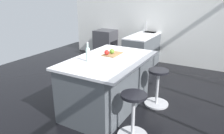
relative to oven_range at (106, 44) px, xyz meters
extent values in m
plane|color=black|center=(2.48, 1.61, -0.43)|extent=(7.59, 7.59, 0.00)
cube|color=silver|center=(-0.35, 1.61, 1.01)|extent=(0.12, 5.84, 2.88)
cube|color=#4C5156|center=(0.00, 1.39, 0.00)|extent=(2.08, 0.60, 0.86)
cube|color=silver|center=(0.00, 1.39, 0.45)|extent=(2.08, 0.60, 0.03)
cube|color=#38383D|center=(-0.26, 1.39, 0.40)|extent=(0.44, 0.36, 0.12)
cylinder|color=#B7B7BC|center=(-0.26, 1.24, 0.60)|extent=(0.02, 0.02, 0.28)
cube|color=#38383D|center=(0.00, 0.00, 0.00)|extent=(0.60, 0.60, 0.86)
cube|color=black|center=(0.00, 0.30, -0.04)|extent=(0.44, 0.01, 0.32)
cube|color=#4C5156|center=(2.76, 1.69, 0.01)|extent=(1.66, 0.92, 0.89)
cube|color=silver|center=(2.76, 1.74, 0.48)|extent=(1.72, 1.12, 0.04)
cylinder|color=#B7B7BC|center=(2.23, 2.43, -0.41)|extent=(0.44, 0.44, 0.03)
cylinder|color=#B7B7BC|center=(2.23, 2.43, -0.10)|extent=(0.05, 0.05, 0.62)
cylinder|color=black|center=(2.23, 2.43, 0.23)|extent=(0.36, 0.36, 0.04)
cylinder|color=#B7B7BC|center=(3.30, 2.43, -0.10)|extent=(0.05, 0.05, 0.62)
cylinder|color=black|center=(3.30, 2.43, 0.23)|extent=(0.36, 0.36, 0.04)
cube|color=olive|center=(2.52, 1.66, 0.51)|extent=(0.36, 0.24, 0.02)
sphere|color=#609E2D|center=(2.53, 1.65, 0.56)|extent=(0.08, 0.08, 0.08)
sphere|color=red|center=(2.65, 1.61, 0.56)|extent=(0.08, 0.08, 0.08)
cylinder|color=silver|center=(3.06, 1.52, 0.61)|extent=(0.06, 0.06, 0.22)
cylinder|color=silver|center=(3.06, 1.52, 0.76)|extent=(0.03, 0.03, 0.08)
cylinder|color=#B7B7BC|center=(3.06, 1.52, 0.80)|extent=(0.03, 0.03, 0.02)
camera|label=1|loc=(5.67, 3.42, 1.53)|focal=33.95mm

